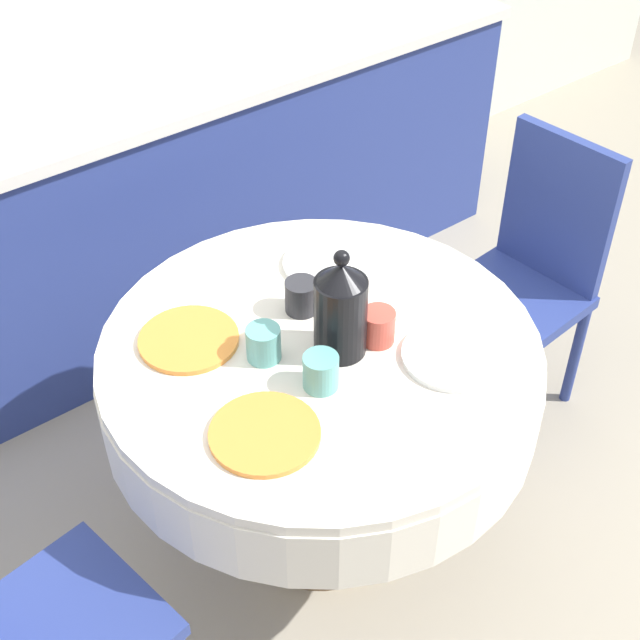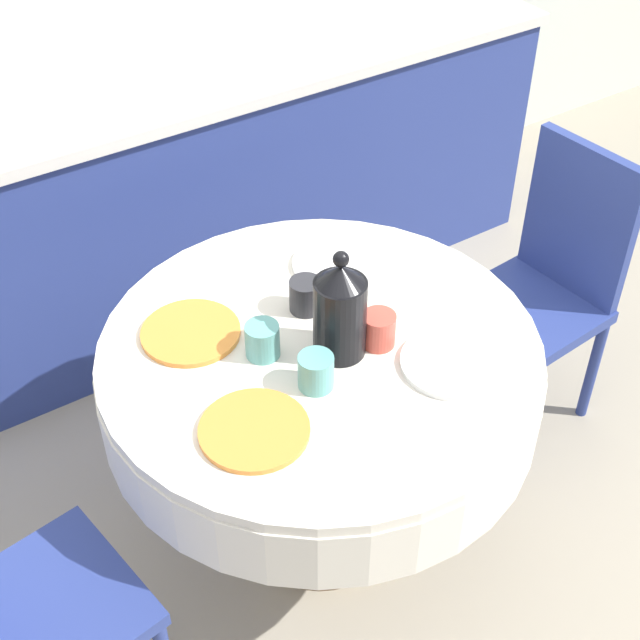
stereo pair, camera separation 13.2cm
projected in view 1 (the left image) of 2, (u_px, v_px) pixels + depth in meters
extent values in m
plane|color=#9E937F|center=(320.00, 528.00, 2.70)|extent=(12.00, 12.00, 0.00)
cube|color=navy|center=(109.00, 225.00, 3.14)|extent=(3.20, 0.60, 0.90)
cube|color=beige|center=(86.00, 102.00, 2.83)|extent=(3.24, 0.64, 0.04)
cylinder|color=brown|center=(320.00, 524.00, 2.68)|extent=(0.44, 0.44, 0.04)
cylinder|color=brown|center=(320.00, 465.00, 2.51)|extent=(0.11, 0.11, 0.50)
cylinder|color=silver|center=(320.00, 379.00, 2.29)|extent=(1.12, 1.12, 0.18)
cylinder|color=silver|center=(320.00, 349.00, 2.22)|extent=(1.11, 1.11, 0.03)
cube|color=navy|center=(510.00, 300.00, 2.84)|extent=(0.43, 0.43, 0.04)
cube|color=navy|center=(558.00, 209.00, 2.76)|extent=(0.07, 0.38, 0.49)
cylinder|color=navy|center=(510.00, 406.00, 2.80)|extent=(0.04, 0.04, 0.41)
cylinder|color=navy|center=(426.00, 351.00, 3.00)|extent=(0.04, 0.04, 0.41)
cylinder|color=navy|center=(575.00, 355.00, 2.98)|extent=(0.04, 0.04, 0.41)
cylinder|color=navy|center=(493.00, 305.00, 3.18)|extent=(0.04, 0.04, 0.41)
cube|color=navy|center=(62.00, 632.00, 1.96)|extent=(0.45, 0.45, 0.04)
cylinder|color=navy|center=(97.00, 590.00, 2.30)|extent=(0.04, 0.04, 0.41)
cylinder|color=orange|center=(265.00, 434.00, 1.98)|extent=(0.25, 0.25, 0.01)
cylinder|color=#5BA39E|center=(321.00, 372.00, 2.07)|extent=(0.09, 0.09, 0.09)
cylinder|color=white|center=(453.00, 356.00, 2.17)|extent=(0.25, 0.25, 0.01)
cylinder|color=#CC4C3D|center=(378.00, 327.00, 2.20)|extent=(0.09, 0.09, 0.09)
cylinder|color=orange|center=(189.00, 339.00, 2.22)|extent=(0.25, 0.25, 0.01)
cylinder|color=#5BA39E|center=(263.00, 343.00, 2.15)|extent=(0.09, 0.09, 0.09)
cylinder|color=white|center=(328.00, 263.00, 2.46)|extent=(0.25, 0.25, 0.01)
cylinder|color=#28282D|center=(301.00, 296.00, 2.29)|extent=(0.09, 0.09, 0.09)
cylinder|color=black|center=(340.00, 317.00, 2.13)|extent=(0.13, 0.13, 0.21)
cone|color=black|center=(341.00, 273.00, 2.05)|extent=(0.12, 0.12, 0.05)
sphere|color=black|center=(342.00, 258.00, 2.02)|extent=(0.04, 0.04, 0.04)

